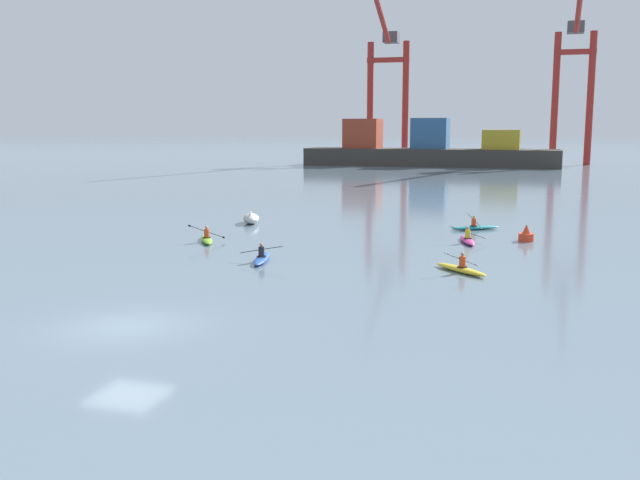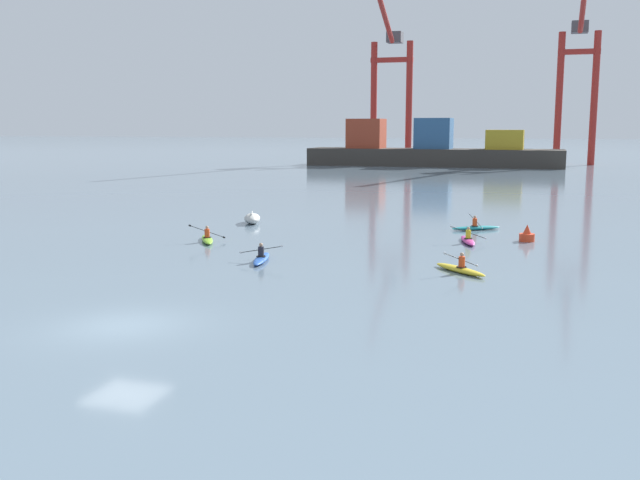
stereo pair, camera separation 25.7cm
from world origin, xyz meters
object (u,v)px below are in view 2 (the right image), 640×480
gantry_crane_west_mid (578,73)px  kayak_yellow (460,269)px  capsized_dinghy (252,218)px  container_barge (430,150)px  kayak_teal (476,227)px  kayak_lime (207,239)px  kayak_blue (261,258)px  channel_buoy (527,235)px  kayak_magenta (468,240)px  gantry_crane_west (391,77)px

gantry_crane_west_mid → kayak_yellow: bearing=-94.8°
capsized_dinghy → kayak_yellow: size_ratio=0.98×
container_barge → kayak_teal: bearing=-79.2°
kayak_lime → kayak_blue: size_ratio=0.94×
channel_buoy → kayak_blue: channel_buoy is taller
container_barge → kayak_magenta: (14.50, -81.69, -2.48)m
gantry_crane_west → kayak_blue: (14.42, -101.08, -15.64)m
kayak_blue → kayak_teal: kayak_teal is taller
channel_buoy → kayak_lime: 18.88m
container_barge → channel_buoy: size_ratio=42.95×
container_barge → gantry_crane_west: 19.15m
kayak_lime → kayak_teal: bearing=33.2°
kayak_yellow → kayak_blue: bearing=-179.2°
kayak_teal → gantry_crane_west: bearing=105.3°
gantry_crane_west_mid → kayak_magenta: size_ratio=9.02×
gantry_crane_west_mid → kayak_lime: bearing=-103.8°
container_barge → kayak_lime: size_ratio=13.25×
gantry_crane_west → gantry_crane_west_mid: 32.88m
gantry_crane_west → kayak_magenta: (23.76, -92.07, -15.64)m
container_barge → kayak_teal: size_ratio=13.33×
channel_buoy → capsized_dinghy: bearing=172.2°
capsized_dinghy → kayak_teal: size_ratio=0.88×
kayak_teal → capsized_dinghy: bearing=-175.0°
container_barge → kayak_magenta: 83.00m
gantry_crane_west → gantry_crane_west_mid: gantry_crane_west is taller
gantry_crane_west → kayak_teal: size_ratio=9.72×
kayak_magenta → kayak_teal: 5.47m
gantry_crane_west_mid → capsized_dinghy: gantry_crane_west_mid is taller
kayak_magenta → channel_buoy: bearing=25.7°
capsized_dinghy → channel_buoy: size_ratio=2.82×
container_barge → channel_buoy: container_barge is taller
kayak_yellow → kayak_teal: kayak_yellow is taller
kayak_yellow → kayak_blue: 9.87m
kayak_lime → channel_buoy: bearing=17.6°
capsized_dinghy → kayak_blue: kayak_blue is taller
kayak_lime → kayak_blue: bearing=-42.2°
kayak_yellow → kayak_teal: (-0.56, 14.34, 0.00)m
kayak_lime → kayak_teal: size_ratio=1.01×
gantry_crane_west → kayak_yellow: 104.99m
kayak_blue → kayak_teal: (9.32, 14.48, 0.00)m
capsized_dinghy → channel_buoy: 18.74m
kayak_magenta → container_barge: bearing=100.1°
kayak_yellow → kayak_magenta: (-0.53, 8.87, 0.00)m
kayak_teal → kayak_yellow: bearing=-87.8°
channel_buoy → kayak_teal: bearing=130.3°
gantry_crane_west → capsized_dinghy: (8.47, -87.94, -15.46)m
channel_buoy → kayak_lime: kayak_lime is taller
kayak_blue → kayak_yellow: bearing=0.8°
gantry_crane_west → kayak_magenta: size_ratio=9.10×
kayak_lime → kayak_yellow: (15.25, -4.73, 0.00)m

